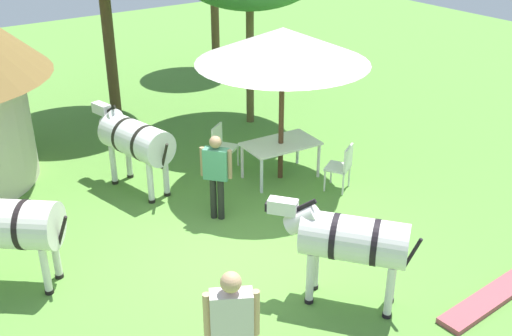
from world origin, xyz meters
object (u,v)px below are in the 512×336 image
(patio_chair_west_end, at_px, (342,165))
(zebra_by_umbrella, at_px, (1,224))
(standing_watcher, at_px, (232,325))
(guest_beside_umbrella, at_px, (216,170))
(shade_umbrella, at_px, (283,45))
(patio_chair_near_hut, at_px, (222,144))
(zebra_toward_hut, at_px, (134,139))
(patio_dining_table, at_px, (281,147))
(zebra_nearest_camera, at_px, (350,240))

(patio_chair_west_end, distance_m, zebra_by_umbrella, 5.99)
(standing_watcher, bearing_deg, guest_beside_umbrella, 90.03)
(shade_umbrella, height_order, standing_watcher, shade_umbrella)
(patio_chair_near_hut, relative_size, zebra_toward_hut, 0.42)
(guest_beside_umbrella, bearing_deg, zebra_by_umbrella, 46.98)
(shade_umbrella, bearing_deg, zebra_toward_hut, 154.66)
(shade_umbrella, bearing_deg, patio_dining_table, -90.00)
(shade_umbrella, xyz_separation_m, standing_watcher, (-3.84, -4.16, -1.61))
(patio_chair_near_hut, height_order, standing_watcher, standing_watcher)
(shade_umbrella, relative_size, patio_dining_table, 2.16)
(patio_chair_near_hut, bearing_deg, guest_beside_umbrella, 21.49)
(guest_beside_umbrella, bearing_deg, shade_umbrella, -111.84)
(patio_chair_west_end, bearing_deg, shade_umbrella, 90.00)
(guest_beside_umbrella, xyz_separation_m, zebra_by_umbrella, (-3.47, 0.15, 0.07))
(shade_umbrella, xyz_separation_m, zebra_toward_hut, (-2.49, 1.18, -1.63))
(zebra_by_umbrella, xyz_separation_m, zebra_toward_hut, (2.82, 1.66, 0.02))
(shade_umbrella, height_order, patio_chair_near_hut, shade_umbrella)
(zebra_nearest_camera, xyz_separation_m, zebra_toward_hut, (-0.89, 4.80, -0.00))
(standing_watcher, distance_m, zebra_nearest_camera, 2.30)
(zebra_by_umbrella, height_order, zebra_toward_hut, zebra_toward_hut)
(standing_watcher, height_order, zebra_nearest_camera, standing_watcher)
(guest_beside_umbrella, bearing_deg, patio_chair_west_end, -140.97)
(patio_dining_table, distance_m, patio_chair_near_hut, 1.25)
(patio_chair_near_hut, height_order, zebra_nearest_camera, zebra_nearest_camera)
(guest_beside_umbrella, relative_size, zebra_nearest_camera, 0.88)
(patio_dining_table, distance_m, zebra_by_umbrella, 5.34)
(zebra_by_umbrella, bearing_deg, standing_watcher, -117.98)
(patio_chair_west_end, relative_size, zebra_toward_hut, 0.42)
(zebra_by_umbrella, bearing_deg, zebra_toward_hut, -19.33)
(standing_watcher, height_order, zebra_toward_hut, standing_watcher)
(zebra_toward_hut, bearing_deg, zebra_by_umbrella, -162.19)
(zebra_nearest_camera, distance_m, zebra_by_umbrella, 4.86)
(patio_chair_near_hut, bearing_deg, standing_watcher, 25.02)
(standing_watcher, relative_size, zebra_by_umbrella, 0.94)
(zebra_nearest_camera, relative_size, zebra_toward_hut, 0.83)
(zebra_by_umbrella, bearing_deg, zebra_nearest_camera, -90.03)
(shade_umbrella, distance_m, guest_beside_umbrella, 2.59)
(patio_chair_near_hut, relative_size, guest_beside_umbrella, 0.58)
(shade_umbrella, height_order, patio_chair_west_end, shade_umbrella)
(shade_umbrella, distance_m, patio_dining_table, 1.98)
(standing_watcher, xyz_separation_m, zebra_nearest_camera, (2.24, 0.54, -0.02))
(zebra_toward_hut, bearing_deg, shade_umbrella, -37.99)
(zebra_by_umbrella, bearing_deg, patio_dining_table, -44.60)
(guest_beside_umbrella, distance_m, zebra_by_umbrella, 3.47)
(guest_beside_umbrella, distance_m, zebra_nearest_camera, 3.01)
(patio_chair_near_hut, bearing_deg, shade_umbrella, 90.00)
(zebra_nearest_camera, bearing_deg, shade_umbrella, 28.16)
(shade_umbrella, height_order, patio_dining_table, shade_umbrella)
(zebra_by_umbrella, bearing_deg, patio_chair_near_hut, -31.59)
(patio_chair_west_end, height_order, standing_watcher, standing_watcher)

